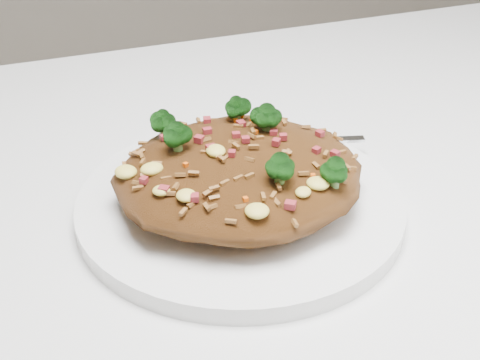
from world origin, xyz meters
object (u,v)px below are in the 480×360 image
at_px(plate, 240,204).
at_px(fork, 282,142).
at_px(dining_table, 204,332).
at_px(fried_rice, 240,164).

relative_size(plate, fork, 1.57).
bearing_deg(plate, fork, 45.91).
distance_m(dining_table, fork, 0.18).
bearing_deg(fork, plate, -117.70).
bearing_deg(fried_rice, plate, -114.36).
bearing_deg(fried_rice, fork, 45.84).
xyz_separation_m(fried_rice, fork, (0.06, 0.07, -0.03)).
bearing_deg(dining_table, fork, 41.31).
bearing_deg(dining_table, plate, 32.63).
relative_size(plate, fried_rice, 1.34).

